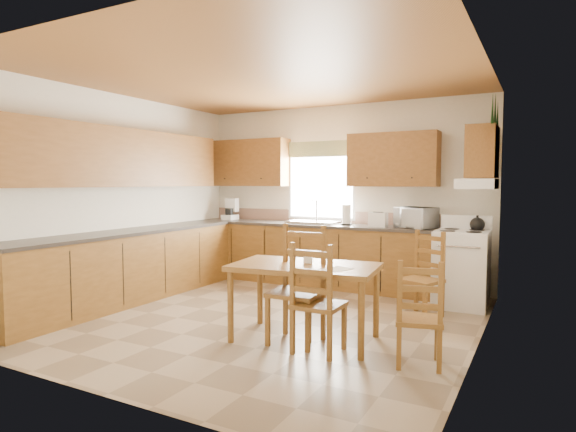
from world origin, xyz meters
The scene contains 35 objects.
floor centered at (0.00, 0.00, 0.00)m, with size 4.50×4.50×0.00m, color #8A765D.
ceiling centered at (0.00, 0.00, 2.70)m, with size 4.50×4.50×0.00m, color #925E2D.
wall_left centered at (-2.25, 0.00, 1.35)m, with size 4.50×4.50×0.00m, color white.
wall_right centered at (2.25, 0.00, 1.35)m, with size 4.50×4.50×0.00m, color white.
wall_back centered at (0.00, 2.25, 1.35)m, with size 4.50×4.50×0.00m, color white.
wall_front centered at (0.00, -2.25, 1.35)m, with size 4.50×4.50×0.00m, color white.
lower_cab_back centered at (-0.38, 1.95, 0.44)m, with size 3.75×0.60×0.88m, color brown.
lower_cab_left centered at (-1.95, -0.15, 0.44)m, with size 0.60×3.60×0.88m, color brown.
counter_back centered at (-0.38, 1.95, 0.90)m, with size 3.75×0.63×0.04m, color #37312C.
counter_left centered at (-1.95, -0.15, 0.90)m, with size 0.63×3.60×0.04m, color #37312C.
backsplash centered at (-0.38, 2.24, 1.01)m, with size 3.75×0.01×0.18m, color #8B6857.
upper_cab_back_left centered at (-1.55, 2.08, 1.85)m, with size 1.41×0.33×0.75m, color brown.
upper_cab_back_right centered at (0.86, 2.08, 1.85)m, with size 1.25×0.33×0.75m, color brown.
upper_cab_left centered at (-2.08, -0.15, 1.85)m, with size 0.33×3.60×0.75m, color brown.
upper_cab_stove centered at (2.08, 1.65, 1.90)m, with size 0.33×0.62×0.62m, color brown.
range_hood centered at (2.03, 1.65, 1.52)m, with size 0.44×0.62×0.12m, color white.
window_frame centered at (-0.30, 2.22, 1.55)m, with size 1.13×0.02×1.18m, color white.
window_pane centered at (-0.30, 2.21, 1.55)m, with size 1.05×0.01×1.10m, color white.
window_valance centered at (-0.30, 2.19, 2.05)m, with size 1.19×0.01×0.24m, color #3C5B2A.
sink_basin centered at (-0.30, 1.95, 0.94)m, with size 0.75×0.45×0.04m, color silver.
pine_decal_a centered at (2.21, 1.33, 2.38)m, with size 0.22×0.22×0.36m, color #103314.
pine_decal_b centered at (2.21, 1.65, 2.42)m, with size 0.22×0.22×0.36m, color #103314.
pine_decal_c centered at (2.21, 1.97, 2.38)m, with size 0.22×0.22×0.36m, color #103314.
stove centered at (1.88, 1.63, 0.46)m, with size 0.62×0.64×0.93m, color white.
coffeemaker centered at (-1.86, 2.00, 1.10)m, with size 0.21×0.26×0.36m, color white.
paper_towel centered at (0.22, 1.96, 1.07)m, with size 0.13×0.13×0.29m, color white.
toaster centered at (0.73, 1.87, 1.02)m, with size 0.25×0.16×0.20m, color white.
microwave centered at (1.23, 1.95, 1.06)m, with size 0.47×0.34×0.28m, color white.
dining_table centered at (0.73, -0.44, 0.37)m, with size 1.39×0.79×0.74m, color brown.
chair_near_left centered at (0.99, -0.68, 0.50)m, with size 0.42×0.40×1.00m, color brown.
chair_near_right centered at (1.86, -0.57, 0.45)m, with size 0.38×0.36×0.90m, color brown.
chair_far_left centered at (0.70, -0.56, 0.56)m, with size 0.47×0.45×1.12m, color brown.
chair_far_right centered at (1.54, 0.92, 0.49)m, with size 0.41×0.39×0.97m, color brown.
table_paper centered at (1.10, -0.54, 0.75)m, with size 0.20×0.26×0.00m, color white.
table_card centered at (0.73, -0.37, 0.81)m, with size 0.09×0.02×0.13m, color white.
Camera 1 is at (2.77, -4.58, 1.54)m, focal length 30.00 mm.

